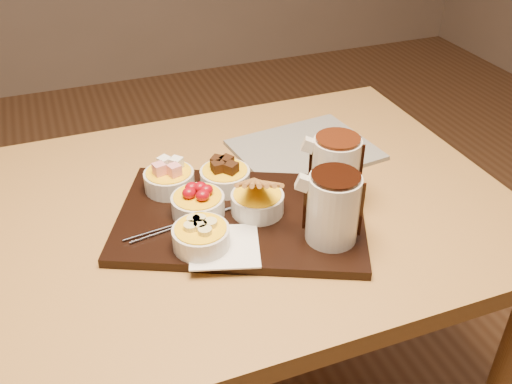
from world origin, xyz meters
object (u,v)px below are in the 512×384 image
object	(u,v)px
serving_board	(241,217)
pitcher_milk_chocolate	(335,169)
pitcher_dark_chocolate	(333,209)
newspaper	(305,150)
dining_table	(210,246)
bowl_strawberries	(198,205)

from	to	relation	value
serving_board	pitcher_milk_chocolate	bearing A→B (deg)	21.80
pitcher_dark_chocolate	serving_board	bearing A→B (deg)	160.02
pitcher_dark_chocolate	newspaper	world-z (taller)	pitcher_dark_chocolate
dining_table	bowl_strawberries	size ratio (longest dim) A/B	12.00
serving_board	pitcher_milk_chocolate	world-z (taller)	pitcher_milk_chocolate
serving_board	pitcher_dark_chocolate	bearing A→B (deg)	-19.98
dining_table	serving_board	xyz separation A→B (m)	(0.05, -0.07, 0.11)
pitcher_milk_chocolate	newspaper	xyz separation A→B (m)	(0.04, 0.21, -0.08)
dining_table	pitcher_dark_chocolate	distance (m)	0.31
serving_board	bowl_strawberries	world-z (taller)	bowl_strawberries
serving_board	newspaper	bearing A→B (deg)	66.12
serving_board	dining_table	bearing A→B (deg)	150.29
newspaper	dining_table	bearing A→B (deg)	-161.04
serving_board	newspaper	distance (m)	0.30
serving_board	pitcher_dark_chocolate	world-z (taller)	pitcher_dark_chocolate
bowl_strawberries	pitcher_dark_chocolate	distance (m)	0.25
pitcher_dark_chocolate	pitcher_milk_chocolate	bearing A→B (deg)	85.60
dining_table	serving_board	distance (m)	0.13
newspaper	pitcher_milk_chocolate	bearing A→B (deg)	-106.50
bowl_strawberries	serving_board	bearing A→B (deg)	-21.22
pitcher_dark_chocolate	newspaper	distance (m)	0.34
bowl_strawberries	newspaper	distance (m)	0.34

